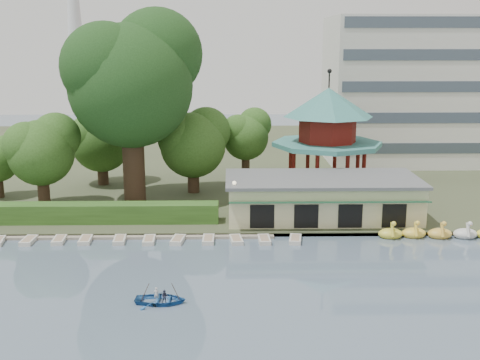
{
  "coord_description": "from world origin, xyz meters",
  "views": [
    {
      "loc": [
        1.04,
        -34.12,
        17.02
      ],
      "look_at": [
        2.0,
        18.0,
        5.0
      ],
      "focal_mm": 45.0,
      "sensor_mm": 36.0,
      "label": 1
    }
  ],
  "objects_px": {
    "big_tree": "(132,76)",
    "rowboat_with_passengers": "(161,296)",
    "pavilion": "(328,130)",
    "boathouse": "(322,197)",
    "dock": "(83,236)"
  },
  "relations": [
    {
      "from": "dock",
      "to": "big_tree",
      "type": "height_order",
      "value": "big_tree"
    },
    {
      "from": "big_tree",
      "to": "rowboat_with_passengers",
      "type": "bearing_deg",
      "value": -78.13
    },
    {
      "from": "boathouse",
      "to": "rowboat_with_passengers",
      "type": "distance_m",
      "value": 23.24
    },
    {
      "from": "boathouse",
      "to": "rowboat_with_passengers",
      "type": "bearing_deg",
      "value": -125.85
    },
    {
      "from": "pavilion",
      "to": "boathouse",
      "type": "bearing_deg",
      "value": -101.28
    },
    {
      "from": "pavilion",
      "to": "big_tree",
      "type": "height_order",
      "value": "big_tree"
    },
    {
      "from": "pavilion",
      "to": "rowboat_with_passengers",
      "type": "xyz_separation_m",
      "value": [
        -15.57,
        -28.8,
        -6.99
      ]
    },
    {
      "from": "pavilion",
      "to": "rowboat_with_passengers",
      "type": "bearing_deg",
      "value": -118.39
    },
    {
      "from": "boathouse",
      "to": "rowboat_with_passengers",
      "type": "xyz_separation_m",
      "value": [
        -13.57,
        -18.78,
        -1.88
      ]
    },
    {
      "from": "pavilion",
      "to": "big_tree",
      "type": "xyz_separation_m",
      "value": [
        -20.83,
        -3.79,
        6.16
      ]
    },
    {
      "from": "dock",
      "to": "rowboat_with_passengers",
      "type": "bearing_deg",
      "value": -58.95
    },
    {
      "from": "dock",
      "to": "big_tree",
      "type": "bearing_deg",
      "value": 73.92
    },
    {
      "from": "dock",
      "to": "boathouse",
      "type": "height_order",
      "value": "boathouse"
    },
    {
      "from": "boathouse",
      "to": "big_tree",
      "type": "bearing_deg",
      "value": 161.68
    },
    {
      "from": "big_tree",
      "to": "rowboat_with_passengers",
      "type": "distance_m",
      "value": 28.74
    }
  ]
}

